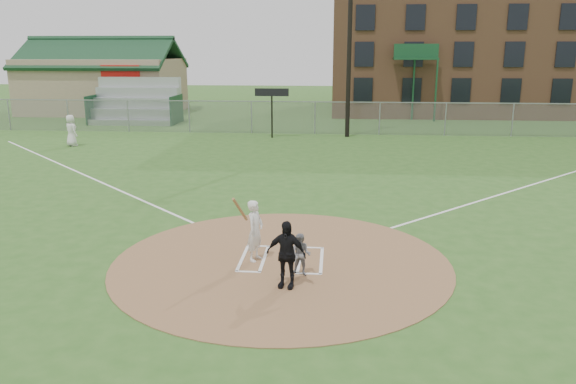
# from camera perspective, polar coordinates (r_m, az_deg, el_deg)

# --- Properties ---
(ground) EXTENTS (140.00, 140.00, 0.00)m
(ground) POSITION_cam_1_polar(r_m,az_deg,el_deg) (14.12, -0.69, -7.13)
(ground) COLOR #2D581E
(ground) RESTS_ON ground
(dirt_circle) EXTENTS (8.40, 8.40, 0.02)m
(dirt_circle) POSITION_cam_1_polar(r_m,az_deg,el_deg) (14.11, -0.69, -7.09)
(dirt_circle) COLOR #916944
(dirt_circle) RESTS_ON ground
(home_plate) EXTENTS (0.50, 0.50, 0.03)m
(home_plate) POSITION_cam_1_polar(r_m,az_deg,el_deg) (14.26, 0.27, -6.76)
(home_plate) COLOR white
(home_plate) RESTS_ON dirt_circle
(foul_line_first) EXTENTS (17.04, 17.04, 0.01)m
(foul_line_first) POSITION_cam_1_polar(r_m,az_deg,el_deg) (23.95, 23.52, 0.67)
(foul_line_first) COLOR white
(foul_line_first) RESTS_ON ground
(foul_line_third) EXTENTS (17.04, 17.04, 0.01)m
(foul_line_third) POSITION_cam_1_polar(r_m,az_deg,el_deg) (24.89, -19.68, 1.51)
(foul_line_third) COLOR white
(foul_line_third) RESTS_ON ground
(catcher) EXTENTS (0.56, 0.48, 1.01)m
(catcher) POSITION_cam_1_polar(r_m,az_deg,el_deg) (13.12, 1.31, -6.39)
(catcher) COLOR gray
(catcher) RESTS_ON dirt_circle
(umpire) EXTENTS (0.95, 0.54, 1.53)m
(umpire) POSITION_cam_1_polar(r_m,az_deg,el_deg) (12.40, -0.20, -6.34)
(umpire) COLOR black
(umpire) RESTS_ON dirt_circle
(ondeck_player) EXTENTS (0.99, 0.94, 1.71)m
(ondeck_player) POSITION_cam_1_polar(r_m,az_deg,el_deg) (33.00, -21.18, 5.84)
(ondeck_player) COLOR silver
(ondeck_player) RESTS_ON ground
(batters_boxes) EXTENTS (2.08, 1.88, 0.01)m
(batters_boxes) POSITION_cam_1_polar(r_m,az_deg,el_deg) (14.25, -0.63, -6.82)
(batters_boxes) COLOR white
(batters_boxes) RESTS_ON dirt_circle
(batter_at_plate) EXTENTS (0.72, 1.01, 1.78)m
(batter_at_plate) POSITION_cam_1_polar(r_m,az_deg,el_deg) (13.96, -3.37, -3.92)
(batter_at_plate) COLOR silver
(batter_at_plate) RESTS_ON dirt_circle
(outfield_fence) EXTENTS (56.08, 0.08, 2.03)m
(outfield_fence) POSITION_cam_1_polar(r_m,az_deg,el_deg) (35.35, 2.75, 7.55)
(outfield_fence) COLOR slate
(outfield_fence) RESTS_ON ground
(bleachers) EXTENTS (6.08, 3.20, 3.20)m
(bleachers) POSITION_cam_1_polar(r_m,az_deg,el_deg) (41.94, -15.28, 8.92)
(bleachers) COLOR #B7BABF
(bleachers) RESTS_ON ground
(clubhouse) EXTENTS (12.20, 8.71, 6.23)m
(clubhouse) POSITION_cam_1_polar(r_m,az_deg,el_deg) (50.02, -18.15, 10.43)
(clubhouse) COLOR tan
(clubhouse) RESTS_ON ground
(brick_warehouse) EXTENTS (30.00, 17.17, 15.00)m
(brick_warehouse) POSITION_cam_1_polar(r_m,az_deg,el_deg) (53.18, 21.77, 15.85)
(brick_warehouse) COLOR brown
(brick_warehouse) RESTS_ON ground
(light_pole) EXTENTS (1.20, 0.30, 12.22)m
(light_pole) POSITION_cam_1_polar(r_m,az_deg,el_deg) (34.12, 6.31, 16.65)
(light_pole) COLOR black
(light_pole) RESTS_ON ground
(scoreboard_sign) EXTENTS (2.00, 0.10, 2.93)m
(scoreboard_sign) POSITION_cam_1_polar(r_m,az_deg,el_deg) (33.61, -1.66, 9.56)
(scoreboard_sign) COLOR black
(scoreboard_sign) RESTS_ON ground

